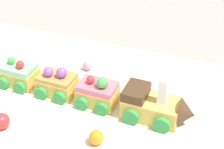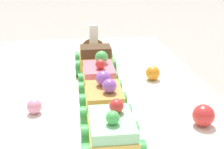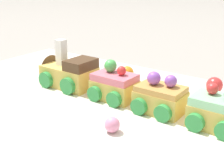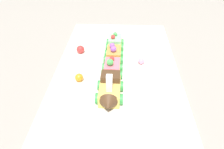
{
  "view_description": "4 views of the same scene",
  "coord_description": "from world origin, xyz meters",
  "px_view_note": "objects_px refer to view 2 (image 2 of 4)",
  "views": [
    {
      "loc": [
        0.25,
        -0.54,
        0.47
      ],
      "look_at": [
        0.03,
        0.02,
        0.06
      ],
      "focal_mm": 60.0,
      "sensor_mm": 36.0,
      "label": 1
    },
    {
      "loc": [
        -0.47,
        0.03,
        0.22
      ],
      "look_at": [
        0.02,
        -0.04,
        0.04
      ],
      "focal_mm": 50.0,
      "sensor_mm": 36.0,
      "label": 2
    },
    {
      "loc": [
        -0.28,
        0.39,
        0.22
      ],
      "look_at": [
        -0.02,
        0.04,
        0.08
      ],
      "focal_mm": 50.0,
      "sensor_mm": 36.0,
      "label": 3
    },
    {
      "loc": [
        0.59,
        0.01,
        0.44
      ],
      "look_at": [
        0.05,
        -0.01,
        0.04
      ],
      "focal_mm": 35.0,
      "sensor_mm": 36.0,
      "label": 4
    }
  ],
  "objects_px": {
    "gumball_red": "(203,115)",
    "gumball_orange": "(153,73)",
    "cake_car_mint": "(112,136)",
    "cake_train_locomotive": "(94,57)",
    "cake_car_strawberry": "(99,78)",
    "gumball_pink": "(34,106)",
    "cake_car_caramel": "(104,102)"
  },
  "relations": [
    {
      "from": "gumball_pink",
      "to": "cake_train_locomotive",
      "type": "bearing_deg",
      "value": -28.57
    },
    {
      "from": "cake_car_caramel",
      "to": "gumball_pink",
      "type": "distance_m",
      "value": 0.1
    },
    {
      "from": "cake_car_caramel",
      "to": "gumball_orange",
      "type": "height_order",
      "value": "cake_car_caramel"
    },
    {
      "from": "gumball_red",
      "to": "gumball_orange",
      "type": "distance_m",
      "value": 0.17
    },
    {
      "from": "cake_train_locomotive",
      "to": "gumball_orange",
      "type": "distance_m",
      "value": 0.13
    },
    {
      "from": "cake_car_strawberry",
      "to": "gumball_pink",
      "type": "height_order",
      "value": "cake_car_strawberry"
    },
    {
      "from": "gumball_pink",
      "to": "gumball_orange",
      "type": "relative_size",
      "value": 0.84
    },
    {
      "from": "cake_car_strawberry",
      "to": "gumball_orange",
      "type": "bearing_deg",
      "value": -67.72
    },
    {
      "from": "cake_car_caramel",
      "to": "gumball_pink",
      "type": "height_order",
      "value": "cake_car_caramel"
    },
    {
      "from": "cake_train_locomotive",
      "to": "cake_car_strawberry",
      "type": "height_order",
      "value": "cake_train_locomotive"
    },
    {
      "from": "cake_car_caramel",
      "to": "cake_car_mint",
      "type": "height_order",
      "value": "cake_car_caramel"
    },
    {
      "from": "gumball_red",
      "to": "cake_car_strawberry",
      "type": "bearing_deg",
      "value": 43.96
    },
    {
      "from": "cake_train_locomotive",
      "to": "gumball_red",
      "type": "bearing_deg",
      "value": -152.59
    },
    {
      "from": "gumball_pink",
      "to": "gumball_orange",
      "type": "height_order",
      "value": "gumball_orange"
    },
    {
      "from": "cake_car_strawberry",
      "to": "gumball_orange",
      "type": "distance_m",
      "value": 0.11
    },
    {
      "from": "cake_train_locomotive",
      "to": "gumball_pink",
      "type": "relative_size",
      "value": 5.98
    },
    {
      "from": "cake_train_locomotive",
      "to": "cake_car_mint",
      "type": "height_order",
      "value": "cake_train_locomotive"
    },
    {
      "from": "gumball_orange",
      "to": "cake_car_mint",
      "type": "bearing_deg",
      "value": 154.55
    },
    {
      "from": "cake_car_strawberry",
      "to": "gumball_orange",
      "type": "relative_size",
      "value": 2.85
    },
    {
      "from": "cake_car_mint",
      "to": "cake_car_strawberry",
      "type": "bearing_deg",
      "value": -0.06
    },
    {
      "from": "cake_car_strawberry",
      "to": "gumball_pink",
      "type": "distance_m",
      "value": 0.12
    },
    {
      "from": "cake_train_locomotive",
      "to": "gumball_orange",
      "type": "xyz_separation_m",
      "value": [
        -0.08,
        -0.1,
        -0.01
      ]
    },
    {
      "from": "gumball_red",
      "to": "gumball_orange",
      "type": "height_order",
      "value": "gumball_red"
    },
    {
      "from": "cake_car_caramel",
      "to": "gumball_orange",
      "type": "bearing_deg",
      "value": -38.04
    },
    {
      "from": "cake_train_locomotive",
      "to": "gumball_red",
      "type": "height_order",
      "value": "cake_train_locomotive"
    },
    {
      "from": "cake_car_mint",
      "to": "gumball_orange",
      "type": "height_order",
      "value": "cake_car_mint"
    },
    {
      "from": "cake_train_locomotive",
      "to": "cake_car_strawberry",
      "type": "bearing_deg",
      "value": -179.84
    },
    {
      "from": "cake_car_mint",
      "to": "gumball_red",
      "type": "relative_size",
      "value": 2.52
    },
    {
      "from": "cake_train_locomotive",
      "to": "gumball_orange",
      "type": "relative_size",
      "value": 4.99
    },
    {
      "from": "cake_car_mint",
      "to": "gumball_orange",
      "type": "distance_m",
      "value": 0.24
    },
    {
      "from": "cake_car_mint",
      "to": "gumball_pink",
      "type": "bearing_deg",
      "value": 41.92
    },
    {
      "from": "cake_car_mint",
      "to": "gumball_pink",
      "type": "xyz_separation_m",
      "value": [
        0.11,
        0.1,
        -0.01
      ]
    }
  ]
}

